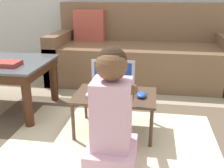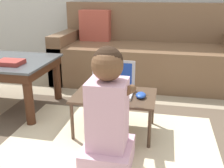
# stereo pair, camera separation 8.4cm
# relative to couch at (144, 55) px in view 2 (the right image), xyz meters

# --- Properties ---
(ground_plane) EXTENTS (16.00, 16.00, 0.00)m
(ground_plane) POSITION_rel_couch_xyz_m (-0.15, -1.27, -0.30)
(ground_plane) COLOR gray
(area_rug) EXTENTS (1.99, 1.54, 0.01)m
(area_rug) POSITION_rel_couch_xyz_m (-0.09, -1.49, -0.29)
(area_rug) COLOR brown
(area_rug) RESTS_ON ground_plane
(couch) EXTENTS (2.00, 0.83, 0.87)m
(couch) POSITION_rel_couch_xyz_m (0.00, 0.00, 0.00)
(couch) COLOR brown
(couch) RESTS_ON ground_plane
(coffee_table) EXTENTS (0.88, 0.65, 0.44)m
(coffee_table) POSITION_rel_couch_xyz_m (-1.14, -1.04, 0.07)
(coffee_table) COLOR #4C5156
(coffee_table) RESTS_ON ground_plane
(laptop_desk) EXTENTS (0.58, 0.39, 0.30)m
(laptop_desk) POSITION_rel_couch_xyz_m (-0.09, -1.28, -0.03)
(laptop_desk) COLOR #4C3828
(laptop_desk) RESTS_ON ground_plane
(laptop) EXTENTS (0.32, 0.21, 0.22)m
(laptop) POSITION_rel_couch_xyz_m (-0.13, -1.25, 0.04)
(laptop) COLOR silver
(laptop) RESTS_ON laptop_desk
(computer_mouse) EXTENTS (0.07, 0.10, 0.04)m
(computer_mouse) POSITION_rel_couch_xyz_m (0.09, -1.30, 0.02)
(computer_mouse) COLOR #234CB2
(computer_mouse) RESTS_ON laptop_desk
(person_seated) EXTENTS (0.28, 0.43, 0.72)m
(person_seated) POSITION_rel_couch_xyz_m (-0.05, -1.68, 0.03)
(person_seated) COLOR #E5B2CC
(person_seated) RESTS_ON ground_plane
(book_on_table) EXTENTS (0.20, 0.16, 0.03)m
(book_on_table) POSITION_rel_couch_xyz_m (-0.97, -1.16, 0.16)
(book_on_table) COLOR #99332D
(book_on_table) RESTS_ON coffee_table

